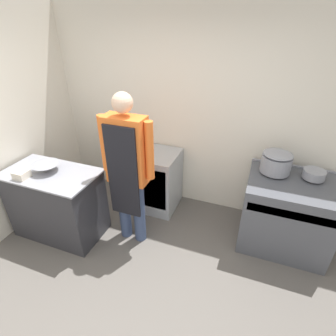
{
  "coord_description": "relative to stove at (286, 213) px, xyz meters",
  "views": [
    {
      "loc": [
        0.92,
        -1.26,
        2.45
      ],
      "look_at": [
        0.04,
        1.07,
        1.01
      ],
      "focal_mm": 28.0,
      "sensor_mm": 36.0,
      "label": 1
    }
  ],
  "objects": [
    {
      "name": "ground_plane",
      "position": [
        -1.37,
        -1.5,
        -0.44
      ],
      "size": [
        14.0,
        14.0,
        0.0
      ],
      "primitive_type": "plane",
      "color": "#5B5651"
    },
    {
      "name": "wall_back",
      "position": [
        -1.37,
        0.47,
        0.91
      ],
      "size": [
        8.0,
        0.05,
        2.7
      ],
      "color": "silver",
      "rests_on": "ground_plane"
    },
    {
      "name": "wall_left",
      "position": [
        -3.3,
        -0.5,
        0.91
      ],
      "size": [
        0.05,
        8.0,
        2.7
      ],
      "color": "silver",
      "rests_on": "ground_plane"
    },
    {
      "name": "prep_counter",
      "position": [
        -2.66,
        -0.81,
        0.01
      ],
      "size": [
        1.12,
        0.63,
        0.88
      ],
      "color": "#2D2D33",
      "rests_on": "ground_plane"
    },
    {
      "name": "stove",
      "position": [
        0.0,
        0.0,
        0.0
      ],
      "size": [
        0.96,
        0.79,
        0.89
      ],
      "color": "#4C4F56",
      "rests_on": "ground_plane"
    },
    {
      "name": "fridge_unit",
      "position": [
        -1.72,
        0.13,
        -0.01
      ],
      "size": [
        0.61,
        0.59,
        0.86
      ],
      "color": "#A8ADB2",
      "rests_on": "ground_plane"
    },
    {
      "name": "person_cook",
      "position": [
        -1.75,
        -0.59,
        0.62
      ],
      "size": [
        0.63,
        0.24,
        1.84
      ],
      "color": "#38476B",
      "rests_on": "ground_plane"
    },
    {
      "name": "mixing_bowl",
      "position": [
        -2.72,
        -0.79,
        0.5
      ],
      "size": [
        0.32,
        0.32,
        0.09
      ],
      "color": "gray",
      "rests_on": "prep_counter"
    },
    {
      "name": "plastic_tub",
      "position": [
        -2.86,
        -1.0,
        0.49
      ],
      "size": [
        0.15,
        0.15,
        0.09
      ],
      "color": "silver",
      "rests_on": "prep_counter"
    },
    {
      "name": "stock_pot",
      "position": [
        -0.22,
        0.14,
        0.58
      ],
      "size": [
        0.34,
        0.34,
        0.25
      ],
      "color": "gray",
      "rests_on": "stove"
    },
    {
      "name": "sauce_pot",
      "position": [
        0.19,
        0.14,
        0.5
      ],
      "size": [
        0.24,
        0.24,
        0.1
      ],
      "color": "gray",
      "rests_on": "stove"
    }
  ]
}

